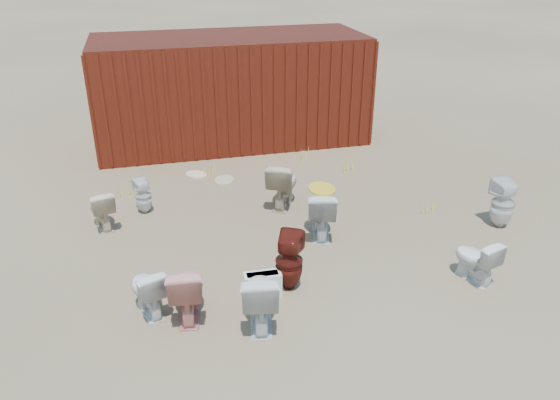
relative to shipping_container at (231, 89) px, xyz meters
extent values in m
plane|color=brown|center=(0.00, -5.20, -1.20)|extent=(100.00, 100.00, 0.00)
cube|color=#480C0C|center=(0.00, 0.00, 0.00)|extent=(6.00, 2.40, 2.40)
imported|color=white|center=(-2.17, -6.30, -0.86)|extent=(0.57, 0.75, 0.68)
imported|color=#DC8A7F|center=(-1.69, -6.49, -0.81)|extent=(0.53, 0.82, 0.79)
imported|color=silver|center=(-0.83, -6.89, -0.79)|extent=(0.59, 0.87, 0.82)
imported|color=#55160E|center=(-0.28, -6.21, -0.78)|extent=(0.52, 0.52, 0.84)
imported|color=white|center=(2.29, -6.66, -0.87)|extent=(0.54, 0.73, 0.66)
imported|color=white|center=(-2.15, -3.39, -0.89)|extent=(0.36, 0.37, 0.63)
imported|color=beige|center=(-2.83, -3.78, -0.86)|extent=(0.53, 0.74, 0.68)
imported|color=#C0AE8C|center=(0.28, -3.71, -0.78)|extent=(0.80, 0.95, 0.84)
imported|color=silver|center=(0.59, -4.94, -0.79)|extent=(0.65, 0.90, 0.82)
imported|color=white|center=(3.60, -5.36, -0.78)|extent=(0.41, 0.42, 0.84)
ellipsoid|color=gold|center=(0.59, -4.94, -0.37)|extent=(0.42, 0.52, 0.02)
cube|color=white|center=(-0.67, -6.31, -1.02)|extent=(0.51, 0.22, 0.35)
ellipsoid|color=#BAAF87|center=(-0.58, -2.38, -1.19)|extent=(0.52, 0.59, 0.02)
ellipsoid|color=beige|center=(-1.09, -1.96, -1.19)|extent=(0.58, 0.59, 0.02)
cone|color=#C2BE4D|center=(-2.47, -2.64, -1.05)|extent=(0.36, 0.36, 0.30)
cone|color=#C2BE4D|center=(0.56, -2.90, -1.05)|extent=(0.32, 0.32, 0.31)
cone|color=#C2BE4D|center=(1.97, -2.48, -1.05)|extent=(0.36, 0.36, 0.29)
cone|color=#C2BE4D|center=(-0.85, -2.03, -1.08)|extent=(0.30, 0.30, 0.25)
cone|color=#C2BE4D|center=(1.34, -1.70, -1.07)|extent=(0.34, 0.34, 0.26)
cone|color=#C2BE4D|center=(2.66, -4.59, -1.09)|extent=(0.28, 0.28, 0.22)
camera|label=1|loc=(-1.93, -12.26, 3.21)|focal=35.00mm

